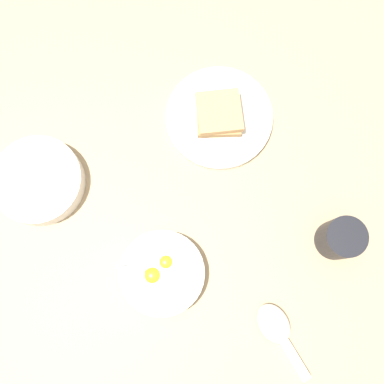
{
  "coord_description": "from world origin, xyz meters",
  "views": [
    {
      "loc": [
        -0.04,
        -0.08,
        0.9
      ],
      "look_at": [
        0.02,
        0.08,
        0.02
      ],
      "focal_mm": 42.0,
      "sensor_mm": 36.0,
      "label": 1
    }
  ],
  "objects_px": {
    "soup_spoon": "(276,328)",
    "congee_bowl": "(39,181)",
    "toast_sandwich": "(219,115)",
    "drinking_cup": "(341,238)",
    "egg_bowl": "(162,273)",
    "toast_plate": "(219,118)"
  },
  "relations": [
    {
      "from": "toast_sandwich",
      "to": "drinking_cup",
      "type": "xyz_separation_m",
      "value": [
        0.13,
        -0.31,
        0.01
      ]
    },
    {
      "from": "congee_bowl",
      "to": "drinking_cup",
      "type": "xyz_separation_m",
      "value": [
        0.51,
        -0.31,
        0.02
      ]
    },
    {
      "from": "drinking_cup",
      "to": "congee_bowl",
      "type": "bearing_deg",
      "value": 148.8
    },
    {
      "from": "egg_bowl",
      "to": "drinking_cup",
      "type": "xyz_separation_m",
      "value": [
        0.34,
        -0.06,
        0.02
      ]
    },
    {
      "from": "toast_plate",
      "to": "soup_spoon",
      "type": "bearing_deg",
      "value": -96.25
    },
    {
      "from": "egg_bowl",
      "to": "toast_plate",
      "type": "relative_size",
      "value": 0.73
    },
    {
      "from": "toast_sandwich",
      "to": "soup_spoon",
      "type": "xyz_separation_m",
      "value": [
        -0.04,
        -0.43,
        -0.02
      ]
    },
    {
      "from": "soup_spoon",
      "to": "congee_bowl",
      "type": "xyz_separation_m",
      "value": [
        -0.34,
        0.43,
        0.01
      ]
    },
    {
      "from": "toast_plate",
      "to": "drinking_cup",
      "type": "xyz_separation_m",
      "value": [
        0.12,
        -0.32,
        0.04
      ]
    },
    {
      "from": "soup_spoon",
      "to": "congee_bowl",
      "type": "distance_m",
      "value": 0.55
    },
    {
      "from": "egg_bowl",
      "to": "soup_spoon",
      "type": "distance_m",
      "value": 0.24
    },
    {
      "from": "toast_sandwich",
      "to": "drinking_cup",
      "type": "bearing_deg",
      "value": -67.87
    },
    {
      "from": "toast_plate",
      "to": "drinking_cup",
      "type": "height_order",
      "value": "drinking_cup"
    },
    {
      "from": "toast_plate",
      "to": "egg_bowl",
      "type": "bearing_deg",
      "value": -129.51
    },
    {
      "from": "soup_spoon",
      "to": "drinking_cup",
      "type": "bearing_deg",
      "value": 33.74
    },
    {
      "from": "drinking_cup",
      "to": "soup_spoon",
      "type": "bearing_deg",
      "value": -146.26
    },
    {
      "from": "soup_spoon",
      "to": "toast_sandwich",
      "type": "bearing_deg",
      "value": 84.1
    },
    {
      "from": "toast_plate",
      "to": "congee_bowl",
      "type": "relative_size",
      "value": 1.26
    },
    {
      "from": "soup_spoon",
      "to": "egg_bowl",
      "type": "bearing_deg",
      "value": 134.67
    },
    {
      "from": "egg_bowl",
      "to": "drinking_cup",
      "type": "relative_size",
      "value": 1.89
    },
    {
      "from": "egg_bowl",
      "to": "soup_spoon",
      "type": "height_order",
      "value": "egg_bowl"
    },
    {
      "from": "toast_plate",
      "to": "congee_bowl",
      "type": "height_order",
      "value": "congee_bowl"
    }
  ]
}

